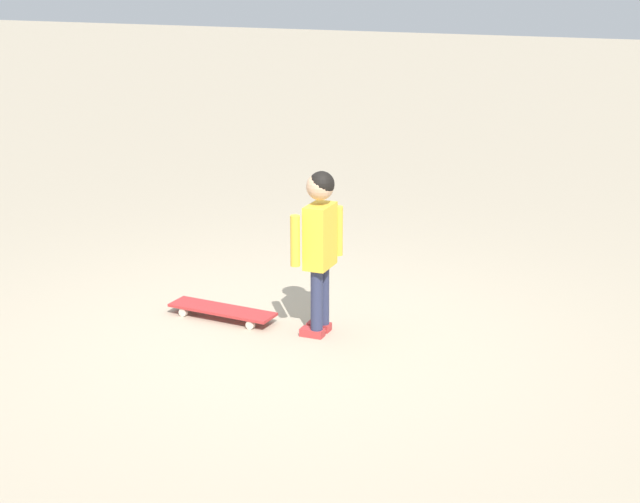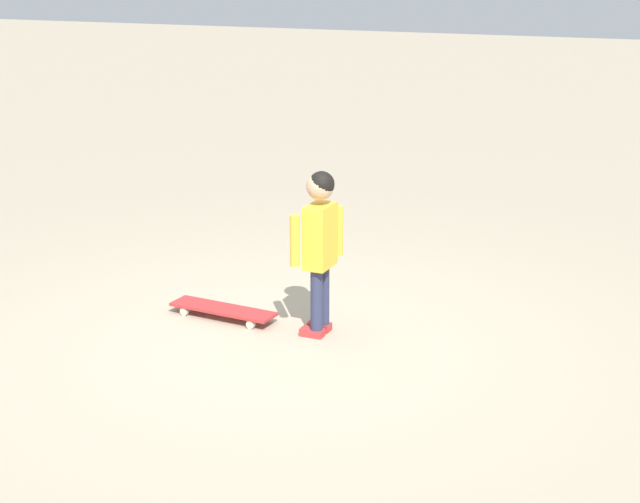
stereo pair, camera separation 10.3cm
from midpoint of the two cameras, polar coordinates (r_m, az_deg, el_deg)
name	(u,v)px [view 2 (the right image)]	position (r m, az deg, el deg)	size (l,w,h in m)	color
ground_plane	(280,341)	(6.09, -1.87, -5.31)	(50.00, 50.00, 0.00)	tan
child_person	(320,235)	(6.00, 0.48, 0.97)	(0.37, 0.22, 1.06)	#2D3351
skateboard	(223,310)	(6.47, -5.27, -3.43)	(0.23, 0.75, 0.07)	#B22D2D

